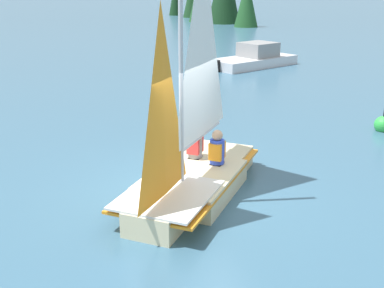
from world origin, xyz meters
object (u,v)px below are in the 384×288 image
Objects in this scene: sailboat_main at (193,162)px; sailor_helm at (217,155)px; buoy_marker at (383,124)px; motorboat_distant at (254,58)px; sailor_crew at (195,149)px.

sailboat_main is 0.70m from sailor_helm.
motorboat_distant is at bearing 172.59° from buoy_marker.
buoy_marker is (11.19, -1.46, -0.22)m from motorboat_distant.
sailor_helm is at bearing -71.40° from buoy_marker.
sailor_crew reaches higher than sailor_helm.
motorboat_distant reaches higher than buoy_marker.
sailor_helm is 1.00× the size of sailor_crew.
motorboat_distant is at bearing -167.93° from sailor_helm.
sailor_crew is 1.00× the size of buoy_marker.
motorboat_distant is at bearing -169.88° from sailor_crew.
sailboat_main reaches higher than sailor_helm.
sailor_helm reaches higher than motorboat_distant.
sailor_crew is at bearing -108.19° from sailor_helm.
sailor_helm reaches higher than buoy_marker.
buoy_marker is at bearing 150.39° from sailboat_main.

